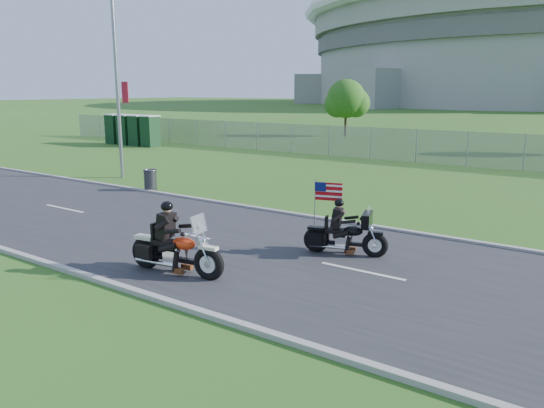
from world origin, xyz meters
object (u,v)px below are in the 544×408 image
Objects in this scene: motorcycle_follow at (345,236)px; trash_can at (150,181)px; porta_toilet_b at (138,131)px; porta_toilet_a at (150,132)px; streetlight at (120,62)px; porta_toilet_d at (115,129)px; motorcycle_lead at (175,252)px; porta_toilet_c at (126,130)px.

trash_can is at bearing 146.50° from motorcycle_follow.
porta_toilet_a is at bearing 0.00° from porta_toilet_b.
streetlight reaches higher than porta_toilet_d.
porta_toilet_a reaches higher than motorcycle_follow.
motorcycle_follow is at bearing -32.61° from porta_toilet_a.
trash_can is at bearing -42.40° from porta_toilet_a.
porta_toilet_b is 30.84m from motorcycle_lead.
motorcycle_lead is (12.35, -8.87, -5.08)m from streetlight.
streetlight is 15.39m from porta_toilet_a.
streetlight reaches higher than porta_toilet_a.
porta_toilet_a is at bearing 130.74° from motorcycle_lead.
porta_toilet_b and porta_toilet_c have the same top height.
streetlight is 16.03m from motorcycle_lead.
porta_toilet_d is (-1.40, 0.00, 0.00)m from porta_toilet_c.
porta_toilet_c and porta_toilet_d have the same top height.
streetlight reaches higher than motorcycle_follow.
porta_toilet_a is 2.80m from porta_toilet_c.
porta_toilet_d is (-14.22, 10.78, -4.49)m from streetlight.
porta_toilet_d is at bearing 135.55° from motorcycle_lead.
porta_toilet_c is 1.40m from porta_toilet_d.
porta_toilet_c is 1.04× the size of motorcycle_follow.
motorcycle_follow is at bearing -28.71° from porta_toilet_d.
streetlight reaches higher than porta_toilet_c.
motorcycle_follow is (25.01, -16.00, -0.62)m from porta_toilet_a.
streetlight is 4.50× the size of motorcycle_follow.
porta_toilet_c reaches higher than motorcycle_follow.
porta_toilet_c is 2.48× the size of trash_can.
porta_toilet_c reaches higher than trash_can.
porta_toilet_a and porta_toilet_d have the same top height.
streetlight is at bearing -43.35° from porta_toilet_b.
porta_toilet_a is 1.00× the size of porta_toilet_d.
porta_toilet_a is 1.00× the size of porta_toilet_b.
porta_toilet_a is 1.40m from porta_toilet_b.
streetlight is 4.35× the size of porta_toilet_d.
porta_toilet_b is at bearing 140.32° from trash_can.
streetlight is 4.35× the size of porta_toilet_b.
motorcycle_lead is 2.86× the size of trash_can.
streetlight is at bearing -47.09° from porta_toilet_a.
motorcycle_lead is 4.50m from motorcycle_follow.
streetlight is 18.40m from porta_toilet_d.
porta_toilet_c is at bearing 180.00° from porta_toilet_b.
motorcycle_follow is 11.58m from trash_can.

